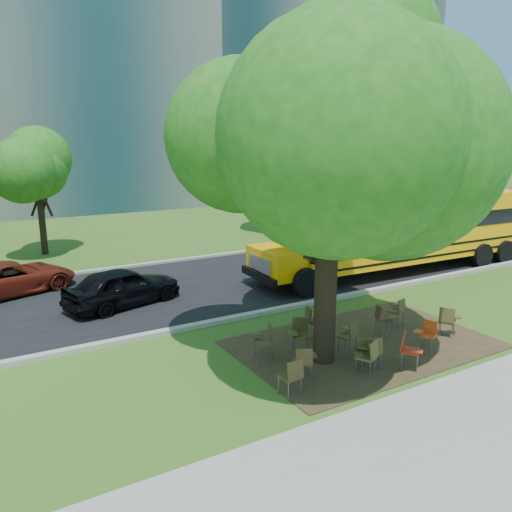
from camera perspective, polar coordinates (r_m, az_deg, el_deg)
ground at (r=14.14m, az=7.74°, el=-10.09°), size 160.00×160.00×0.00m
sidewalk at (r=11.09m, az=24.62°, el=-18.11°), size 60.00×4.00×0.04m
dirt_patch at (r=14.39m, az=12.18°, el=-9.79°), size 7.00×4.50×0.03m
asphalt_road at (r=19.78m, az=-4.78°, el=-3.12°), size 80.00×8.00×0.04m
kerb_near at (r=16.41m, az=1.29°, el=-6.36°), size 80.00×0.25×0.14m
kerb_far at (r=23.41m, az=-9.12°, el=-0.53°), size 80.00×0.25×0.14m
building_right at (r=58.30m, az=3.66°, el=20.02°), size 30.00×16.00×25.00m
bg_tree_2 at (r=26.39m, az=-23.76°, el=9.17°), size 4.80×4.80×6.62m
bg_tree_3 at (r=29.04m, az=3.52°, el=12.13°), size 5.60×5.60×7.84m
bg_tree_4 at (r=33.45m, az=16.18°, el=10.60°), size 5.00×5.00×6.85m
main_tree at (r=12.00m, az=8.60°, el=15.73°), size 7.15×7.15×9.71m
school_bus at (r=22.47m, az=16.89°, el=3.19°), size 13.37×3.47×3.24m
chair_0 at (r=11.27m, az=4.18°, el=-13.21°), size 0.60×0.57×0.90m
chair_1 at (r=11.97m, az=5.54°, el=-11.74°), size 0.70×0.55×0.85m
chair_2 at (r=12.47m, az=12.80°, el=-10.82°), size 0.61×0.72×0.90m
chair_3 at (r=12.70m, az=12.28°, el=-10.65°), size 0.64×0.50×0.80m
chair_4 at (r=12.78m, az=13.25°, el=-10.34°), size 0.64×0.51×0.87m
chair_5 at (r=13.02m, az=17.01°, el=-9.94°), size 0.63×0.79×0.93m
chair_6 at (r=14.38m, az=19.04°, el=-8.20°), size 0.63×0.54×0.80m
chair_7 at (r=15.36m, az=21.10°, el=-6.70°), size 0.76×0.61×0.92m
chair_8 at (r=12.95m, az=1.16°, el=-9.36°), size 0.59×0.75×0.97m
chair_9 at (r=13.47m, az=5.04°, el=-8.54°), size 0.77×0.61×0.95m
chair_10 at (r=14.56m, az=6.51°, el=-7.09°), size 0.52×0.67×0.87m
chair_11 at (r=13.63m, az=10.67°, el=-8.72°), size 0.58×0.64×0.86m
chair_12 at (r=15.10m, az=14.27°, el=-6.70°), size 0.55×0.70×0.85m
chair_13 at (r=15.89m, az=15.94°, el=-5.81°), size 0.58×0.62×0.85m
black_car at (r=17.55m, az=-14.96°, el=-3.41°), size 4.28×2.64×1.36m
bg_car_red at (r=20.34m, az=-26.08°, el=-2.24°), size 4.87×3.36×1.24m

